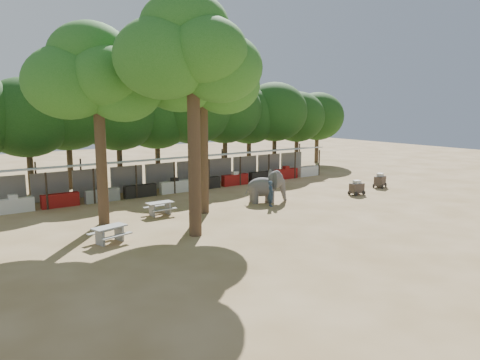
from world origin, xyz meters
TOP-DOWN VIEW (x-y plane):
  - ground at (0.00, 0.00)m, footprint 100.00×100.00m
  - vendor_stalls at (-0.00, 13.84)m, footprint 28.00×2.99m
  - yard_tree_left at (-9.13, 7.19)m, footprint 7.10×6.90m
  - yard_tree_center at (-6.13, 2.19)m, footprint 7.10×6.90m
  - yard_tree_back at (-3.13, 6.19)m, footprint 7.10×6.90m
  - backdrop_trees at (0.00, 19.00)m, footprint 46.46×5.95m
  - elephant at (2.16, 6.25)m, footprint 2.92×2.28m
  - handler at (1.51, 5.02)m, footprint 0.60×0.72m
  - picnic_table_near at (-10.04, 3.33)m, footprint 1.96×1.84m
  - picnic_table_far at (-5.51, 7.05)m, footprint 1.61×1.46m
  - cart_front at (9.15, 4.28)m, footprint 1.16×0.80m
  - cart_back at (13.10, 5.24)m, footprint 1.36×1.11m

SIDE VIEW (x-z plane):
  - ground at x=0.00m, z-range 0.00..0.00m
  - picnic_table_far at x=-5.51m, z-range 0.12..0.92m
  - picnic_table_near at x=-10.04m, z-range 0.13..0.95m
  - cart_front at x=9.15m, z-range -0.01..1.08m
  - cart_back at x=13.10m, z-range -0.01..1.14m
  - handler at x=1.51m, z-range 0.00..1.70m
  - elephant at x=2.16m, z-range 0.00..2.18m
  - vendor_stalls at x=0.00m, z-range -0.22..2.58m
  - backdrop_trees at x=0.00m, z-range 1.35..9.68m
  - yard_tree_left at x=-9.13m, z-range 2.69..13.71m
  - yard_tree_back at x=-3.13m, z-range 2.86..14.22m
  - yard_tree_center at x=-6.13m, z-range 3.19..15.23m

